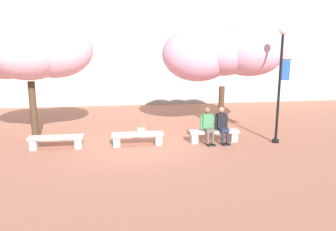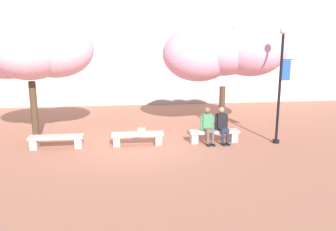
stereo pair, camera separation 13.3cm
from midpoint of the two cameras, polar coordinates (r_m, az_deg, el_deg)
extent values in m
plane|color=#9E604C|center=(11.67, -4.96, -5.16)|extent=(100.00, 100.00, 0.00)
cube|color=#B7B2A8|center=(21.46, -6.49, 13.71)|extent=(28.00, 4.00, 8.28)
cube|color=#ADA89E|center=(11.77, -18.59, -3.56)|extent=(1.81, 0.42, 0.10)
cube|color=#ADA89E|center=(12.00, -21.98, -4.64)|extent=(0.24, 0.34, 0.35)
cube|color=#ADA89E|center=(11.71, -14.98, -4.57)|extent=(0.24, 0.34, 0.35)
cube|color=#ADA89E|center=(11.56, -4.99, -3.26)|extent=(1.81, 0.42, 0.10)
cube|color=#ADA89E|center=(11.61, -8.61, -4.43)|extent=(0.24, 0.34, 0.35)
cube|color=#ADA89E|center=(11.67, -1.36, -4.22)|extent=(0.24, 0.34, 0.35)
cube|color=#ADA89E|center=(11.99, 8.34, -2.79)|extent=(1.81, 0.42, 0.10)
cube|color=#ADA89E|center=(11.87, 4.89, -3.97)|extent=(0.24, 0.34, 0.35)
cube|color=#ADA89E|center=(12.27, 11.63, -3.67)|extent=(0.24, 0.34, 0.35)
cube|color=black|center=(11.61, 7.36, -5.14)|extent=(0.12, 0.23, 0.06)
cylinder|color=brown|center=(11.61, 7.29, -4.06)|extent=(0.10, 0.10, 0.42)
cube|color=black|center=(11.67, 8.20, -5.07)|extent=(0.12, 0.23, 0.06)
cylinder|color=brown|center=(11.67, 8.13, -4.00)|extent=(0.10, 0.10, 0.42)
cube|color=brown|center=(11.73, 7.45, -2.53)|extent=(0.31, 0.42, 0.12)
cube|color=#428451|center=(11.87, 7.12, -1.02)|extent=(0.36, 0.25, 0.54)
sphere|color=brown|center=(11.79, 7.17, 0.90)|extent=(0.21, 0.21, 0.21)
cylinder|color=#428451|center=(11.79, 6.19, -1.28)|extent=(0.09, 0.09, 0.50)
cylinder|color=#428451|center=(11.93, 8.10, -1.17)|extent=(0.09, 0.09, 0.50)
cube|color=black|center=(11.76, 9.92, -5.01)|extent=(0.13, 0.23, 0.06)
cylinder|color=#23283D|center=(11.75, 9.83, -3.95)|extent=(0.10, 0.10, 0.42)
cube|color=black|center=(11.83, 10.72, -4.93)|extent=(0.13, 0.23, 0.06)
cylinder|color=#23283D|center=(11.83, 10.63, -3.88)|extent=(0.10, 0.10, 0.42)
cube|color=#23283D|center=(11.88, 9.92, -2.43)|extent=(0.33, 0.43, 0.12)
cube|color=black|center=(12.01, 9.54, -0.94)|extent=(0.36, 0.26, 0.54)
sphere|color=#A37556|center=(11.93, 9.60, 0.96)|extent=(0.21, 0.21, 0.21)
cylinder|color=black|center=(11.92, 8.65, -1.20)|extent=(0.09, 0.09, 0.50)
cylinder|color=black|center=(12.09, 10.48, -1.08)|extent=(0.09, 0.09, 0.50)
cube|color=tan|center=(11.51, -4.35, -2.49)|extent=(0.30, 0.14, 0.22)
cube|color=gray|center=(11.48, -4.35, -2.06)|extent=(0.30, 0.15, 0.04)
torus|color=#807259|center=(11.47, -4.36, -1.72)|extent=(0.14, 0.02, 0.14)
cylinder|color=#473323|center=(14.13, 9.63, 1.42)|extent=(0.24, 0.24, 1.78)
ellipsoid|color=#EAA8C6|center=(13.91, 9.96, 10.87)|extent=(2.62, 2.70, 1.96)
ellipsoid|color=#EAA8C6|center=(13.70, 5.66, 10.57)|extent=(2.96, 2.58, 2.22)
ellipsoid|color=#EAA8C6|center=(13.99, 14.45, 11.08)|extent=(2.90, 2.74, 2.17)
cylinder|color=#473323|center=(12.95, -21.99, 0.71)|extent=(0.25, 0.25, 2.19)
ellipsoid|color=#EFB7D1|center=(12.75, -22.75, 10.29)|extent=(2.72, 2.70, 2.04)
ellipsoid|color=#EFB7D1|center=(13.23, -26.04, 10.00)|extent=(2.63, 2.46, 1.97)
ellipsoid|color=#EFB7D1|center=(12.82, -18.77, 10.87)|extent=(2.76, 2.51, 2.07)
cylinder|color=black|center=(12.53, 18.57, -4.26)|extent=(0.24, 0.24, 0.12)
cylinder|color=black|center=(12.17, 19.14, 4.14)|extent=(0.09, 0.09, 3.82)
sphere|color=white|center=(12.09, 19.80, 13.81)|extent=(0.28, 0.28, 0.28)
cylinder|color=black|center=(12.18, 20.33, 9.13)|extent=(0.40, 0.02, 0.02)
cube|color=#234C93|center=(12.20, 20.20, 7.39)|extent=(0.30, 0.02, 0.70)
camera|label=1|loc=(0.07, -89.67, 0.07)|focal=35.00mm
camera|label=2|loc=(0.07, 90.33, -0.07)|focal=35.00mm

